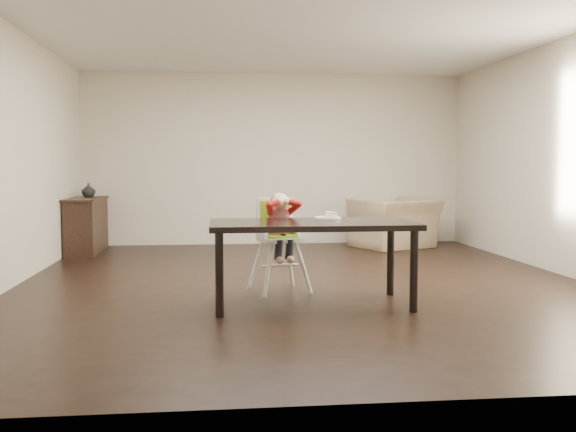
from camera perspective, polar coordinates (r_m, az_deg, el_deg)
The scene contains 8 objects.
ground at distance 6.87m, azimuth 1.41°, elevation -5.94°, with size 7.00×7.00×0.00m, color black.
room_walls at distance 6.79m, azimuth 1.44°, elevation 9.65°, with size 6.02×7.02×2.71m.
dining_table at distance 5.68m, azimuth 2.14°, elevation -1.29°, with size 1.80×0.90×0.75m.
high_chair at distance 6.34m, azimuth -0.85°, elevation -0.52°, with size 0.50×0.50×0.98m.
plate at distance 5.91m, azimuth 3.62°, elevation -0.07°, with size 0.30×0.30×0.07m.
armchair at distance 9.90m, azimuth 9.45°, elevation 0.09°, with size 1.14×0.74×0.99m, color tan.
sideboard at distance 9.62m, azimuth -17.48°, elevation -0.78°, with size 0.44×1.26×0.79m.
vase at distance 9.80m, azimuth -17.31°, elevation 2.19°, with size 0.20×0.20×0.20m, color #99999E.
Camera 1 is at (-0.90, -6.70, 1.24)m, focal length 40.00 mm.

